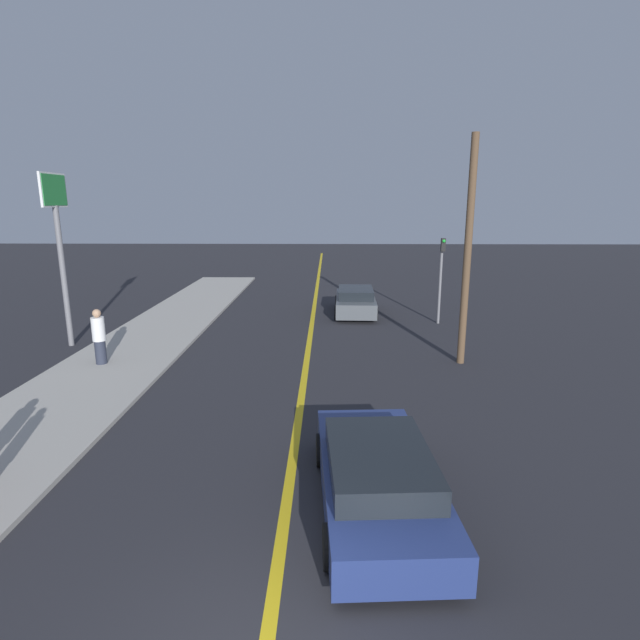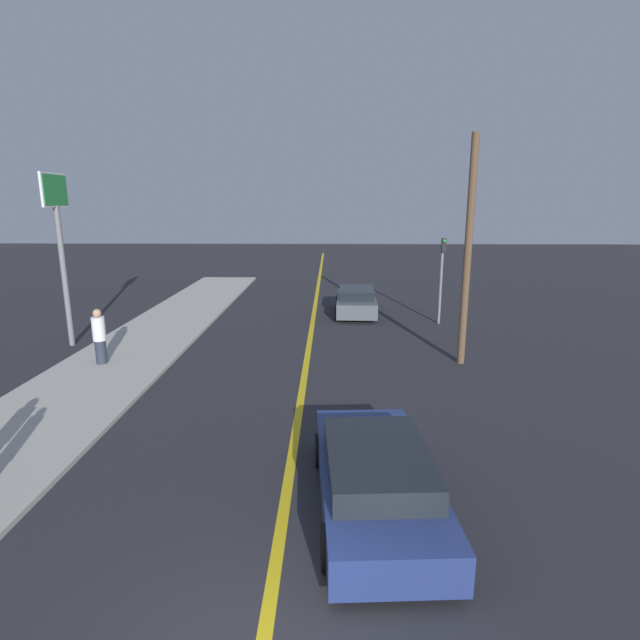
% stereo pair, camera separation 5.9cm
% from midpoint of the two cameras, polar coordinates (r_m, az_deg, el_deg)
% --- Properties ---
extents(road_center_line, '(0.20, 60.00, 0.01)m').
position_cam_midpoint_polar(road_center_line, '(23.08, -0.91, 0.26)').
color(road_center_line, gold).
rests_on(road_center_line, ground_plane).
extents(sidewalk_left, '(3.64, 29.95, 0.11)m').
position_cam_midpoint_polar(sidewalk_left, '(21.30, -18.22, -1.39)').
color(sidewalk_left, '#ADA89E').
rests_on(sidewalk_left, ground_plane).
extents(car_near_right_lane, '(2.22, 4.79, 1.23)m').
position_cam_midpoint_polar(car_near_right_lane, '(9.05, 6.40, -17.38)').
color(car_near_right_lane, navy).
rests_on(car_near_right_lane, ground_plane).
extents(car_ahead_center, '(2.03, 4.41, 1.27)m').
position_cam_midpoint_polar(car_ahead_center, '(23.81, 4.00, 2.16)').
color(car_ahead_center, '#4C5156').
rests_on(car_ahead_center, ground_plane).
extents(pedestrian_far_standing, '(0.41, 0.41, 1.80)m').
position_cam_midpoint_polar(pedestrian_far_standing, '(17.52, -24.02, -1.76)').
color(pedestrian_far_standing, '#282D3D').
rests_on(pedestrian_far_standing, sidewalk_left).
extents(traffic_light, '(0.18, 0.40, 3.73)m').
position_cam_midpoint_polar(traffic_light, '(22.18, 13.59, 5.43)').
color(traffic_light, slate).
rests_on(traffic_light, ground_plane).
extents(roadside_sign, '(0.20, 1.63, 6.22)m').
position_cam_midpoint_polar(roadside_sign, '(20.23, -27.91, 9.76)').
color(roadside_sign, slate).
rests_on(roadside_sign, ground_plane).
extents(utility_pole, '(0.24, 0.24, 7.27)m').
position_cam_midpoint_polar(utility_pole, '(16.60, 16.41, 7.32)').
color(utility_pole, brown).
rests_on(utility_pole, ground_plane).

